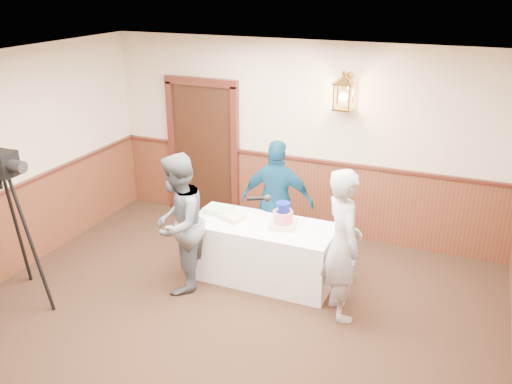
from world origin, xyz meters
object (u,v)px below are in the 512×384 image
at_px(interviewer, 178,224).
at_px(baker, 343,245).
at_px(sheet_cake_green, 218,210).
at_px(tv_camera_rig, 9,238).
at_px(sheet_cake_yellow, 232,217).
at_px(display_table, 262,251).
at_px(assistant_p, 277,202).
at_px(tiered_cake, 283,217).

bearing_deg(interviewer, baker, 87.63).
height_order(sheet_cake_green, tv_camera_rig, tv_camera_rig).
bearing_deg(sheet_cake_yellow, baker, -14.01).
distance_m(sheet_cake_green, interviewer, 0.72).
bearing_deg(display_table, assistant_p, 91.47).
xyz_separation_m(tiered_cake, tv_camera_rig, (-2.69, -1.65, -0.03)).
distance_m(display_table, tv_camera_rig, 2.96).
relative_size(sheet_cake_yellow, interviewer, 0.18).
xyz_separation_m(tiered_cake, sheet_cake_yellow, (-0.66, -0.05, -0.09)).
relative_size(display_table, assistant_p, 1.08).
bearing_deg(assistant_p, sheet_cake_yellow, 49.77).
height_order(baker, tv_camera_rig, tv_camera_rig).
height_order(tiered_cake, interviewer, interviewer).
bearing_deg(assistant_p, interviewer, 48.68).
height_order(display_table, baker, baker).
bearing_deg(tiered_cake, display_table, -173.94).
distance_m(tiered_cake, baker, 0.95).
relative_size(display_table, sheet_cake_green, 5.37).
distance_m(display_table, sheet_cake_green, 0.78).
relative_size(display_table, tiered_cake, 5.04).
bearing_deg(display_table, sheet_cake_yellow, -177.36).
xyz_separation_m(display_table, assistant_p, (-0.01, 0.56, 0.46)).
relative_size(tiered_cake, sheet_cake_green, 1.07).
distance_m(baker, tv_camera_rig, 3.75).
distance_m(tiered_cake, assistant_p, 0.60).
xyz_separation_m(sheet_cake_green, baker, (1.76, -0.49, 0.09)).
relative_size(assistant_p, tv_camera_rig, 0.89).
bearing_deg(assistant_p, baker, 133.45).
distance_m(sheet_cake_green, assistant_p, 0.79).
height_order(sheet_cake_yellow, interviewer, interviewer).
bearing_deg(sheet_cake_green, sheet_cake_yellow, -24.98).
height_order(tiered_cake, sheet_cake_green, tiered_cake).
distance_m(assistant_p, tv_camera_rig, 3.26).
height_order(display_table, tiered_cake, tiered_cake).
distance_m(interviewer, assistant_p, 1.42).
bearing_deg(display_table, sheet_cake_green, 171.64).
xyz_separation_m(display_table, interviewer, (-0.83, -0.60, 0.49)).
relative_size(tiered_cake, tv_camera_rig, 0.19).
relative_size(interviewer, tv_camera_rig, 0.92).
bearing_deg(display_table, tv_camera_rig, -146.28).
relative_size(display_table, tv_camera_rig, 0.96).
bearing_deg(baker, assistant_p, 14.99).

